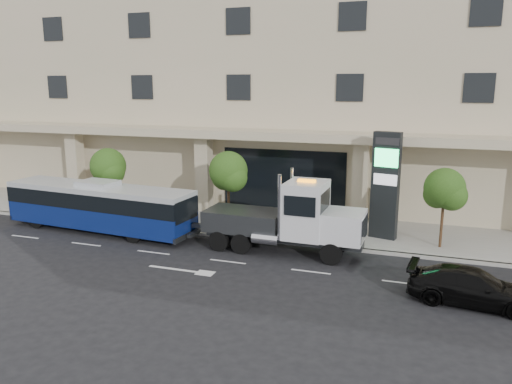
% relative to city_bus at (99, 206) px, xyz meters
% --- Properties ---
extents(ground, '(120.00, 120.00, 0.00)m').
position_rel_city_bus_xyz_m(ground, '(8.76, -0.83, -1.48)').
color(ground, black).
rests_on(ground, ground).
extents(sidewalk, '(120.00, 6.00, 0.15)m').
position_rel_city_bus_xyz_m(sidewalk, '(8.76, 4.17, -1.41)').
color(sidewalk, gray).
rests_on(sidewalk, ground).
extents(curb, '(120.00, 0.30, 0.15)m').
position_rel_city_bus_xyz_m(curb, '(8.76, 1.17, -1.41)').
color(curb, gray).
rests_on(curb, ground).
extents(convention_center, '(60.00, 17.60, 20.00)m').
position_rel_city_bus_xyz_m(convention_center, '(8.76, 14.60, 8.49)').
color(convention_center, '#C6B094').
rests_on(convention_center, ground).
extents(tree_left, '(2.27, 2.20, 4.22)m').
position_rel_city_bus_xyz_m(tree_left, '(-1.21, 2.77, 1.63)').
color(tree_left, '#422B19').
rests_on(tree_left, sidewalk).
extents(tree_mid, '(2.28, 2.20, 4.38)m').
position_rel_city_bus_xyz_m(tree_mid, '(6.79, 2.77, 1.78)').
color(tree_mid, '#422B19').
rests_on(tree_mid, sidewalk).
extents(tree_right, '(2.10, 2.00, 4.04)m').
position_rel_city_bus_xyz_m(tree_right, '(18.29, 2.77, 1.55)').
color(tree_right, '#422B19').
rests_on(tree_right, sidewalk).
extents(city_bus, '(11.65, 3.34, 2.91)m').
position_rel_city_bus_xyz_m(city_bus, '(0.00, 0.00, 0.00)').
color(city_bus, black).
rests_on(city_bus, ground).
extents(tow_truck, '(9.03, 2.43, 4.11)m').
position_rel_city_bus_xyz_m(tow_truck, '(11.18, -0.11, 0.21)').
color(tow_truck, '#2D3033').
rests_on(tow_truck, ground).
extents(black_sedan, '(4.91, 2.40, 1.38)m').
position_rel_city_bus_xyz_m(black_sedan, '(19.29, -3.60, -0.79)').
color(black_sedan, black).
rests_on(black_sedan, ground).
extents(signage_pylon, '(1.49, 0.84, 5.67)m').
position_rel_city_bus_xyz_m(signage_pylon, '(15.37, 3.41, 1.55)').
color(signage_pylon, black).
rests_on(signage_pylon, sidewalk).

